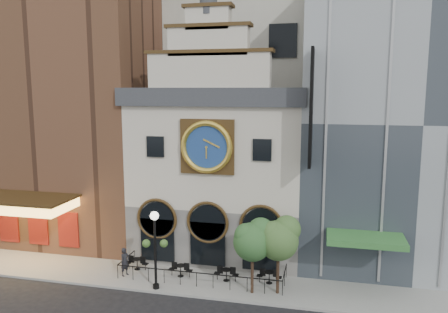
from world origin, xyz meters
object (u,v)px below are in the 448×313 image
Objects in this scene: tree_left at (253,239)px; tree_right at (279,237)px; bistro_0 at (137,263)px; pedestrian at (125,262)px; bistro_1 at (181,270)px; lamppost at (155,241)px; bistro_2 at (226,274)px; bistro_3 at (269,276)px.

tree_right reaches higher than tree_left.
bistro_0 is 1.23m from pedestrian.
bistro_0 is at bearing 5.47° from pedestrian.
bistro_1 is 3.37m from lamppost.
pedestrian is 8.91m from tree_left.
tree_left is (4.97, -1.21, 2.91)m from bistro_1.
bistro_0 is 0.33× the size of tree_right.
pedestrian is 0.39× the size of tree_right.
bistro_2 is 0.34× the size of tree_left.
tree_right reaches higher than bistro_2.
tree_left is at bearing -69.44° from pedestrian.
bistro_3 is 7.50m from lamppost.
tree_right reaches higher than bistro_1.
pedestrian is at bearing -174.17° from bistro_3.
bistro_0 and bistro_3 have the same top height.
tree_right is at bearing -15.49° from bistro_2.
bistro_3 is 9.42m from pedestrian.
tree_right reaches higher than pedestrian.
bistro_1 is 0.84× the size of pedestrian.
bistro_0 is at bearing 120.89° from lamppost.
tree_right is at bearing -67.22° from pedestrian.
bistro_1 and bistro_3 have the same top height.
bistro_0 is 3.25m from bistro_1.
lamppost reaches higher than bistro_3.
bistro_1 is 3.68m from pedestrian.
pedestrian is at bearing 176.46° from tree_left.
tree_left reaches higher than bistro_2.
bistro_0 is 1.00× the size of bistro_2.
bistro_2 is 1.00× the size of bistro_3.
lamppost is (2.68, -1.32, 2.08)m from pedestrian.
pedestrian is at bearing -173.89° from bistro_2.
bistro_2 is at bearing 147.00° from tree_left.
bistro_1 is at bearing -179.39° from bistro_2.
pedestrian is 10.37m from tree_right.
tree_left reaches higher than bistro_0.
lamppost reaches higher than pedestrian.
bistro_1 is 0.33× the size of tree_right.
lamppost reaches higher than bistro_0.
tree_left is (8.56, -0.53, 2.44)m from pedestrian.
bistro_1 is 5.78m from bistro_3.
tree_right is at bearing 11.26° from tree_left.
bistro_1 is 0.32× the size of lamppost.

